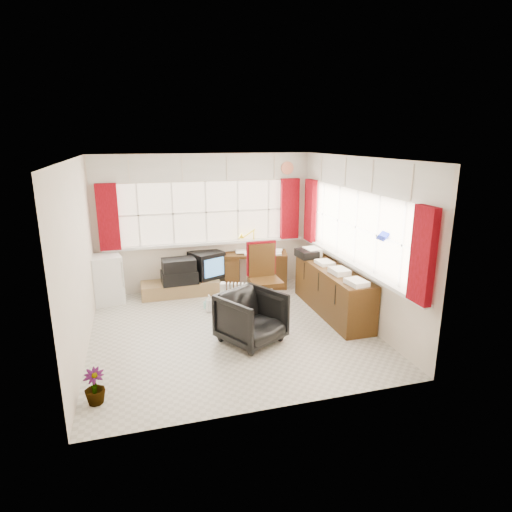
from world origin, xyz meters
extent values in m
plane|color=beige|center=(0.00, 0.00, 0.00)|extent=(4.00, 4.00, 0.00)
plane|color=beige|center=(0.00, 2.00, 1.25)|extent=(4.00, 0.00, 4.00)
plane|color=beige|center=(0.00, -2.00, 1.25)|extent=(4.00, 0.00, 4.00)
plane|color=beige|center=(-2.00, 0.00, 1.25)|extent=(0.00, 4.00, 4.00)
plane|color=beige|center=(2.00, 0.00, 1.25)|extent=(0.00, 4.00, 4.00)
plane|color=white|center=(0.00, 0.00, 2.50)|extent=(4.00, 4.00, 0.00)
plane|color=beige|center=(0.00, 1.98, 1.45)|extent=(3.60, 0.00, 3.60)
cube|color=white|center=(0.00, 1.94, 0.87)|extent=(3.70, 0.12, 0.05)
cube|color=white|center=(-1.20, 1.97, 1.45)|extent=(0.03, 0.02, 1.10)
cube|color=white|center=(-0.60, 1.97, 1.45)|extent=(0.03, 0.02, 1.10)
cube|color=white|center=(0.00, 1.97, 1.45)|extent=(0.03, 0.02, 1.10)
cube|color=white|center=(0.60, 1.97, 1.45)|extent=(0.03, 0.02, 1.10)
cube|color=white|center=(1.20, 1.97, 1.45)|extent=(0.03, 0.02, 1.10)
plane|color=beige|center=(1.98, 0.00, 1.45)|extent=(0.00, 3.60, 3.60)
cube|color=white|center=(1.94, 0.00, 0.87)|extent=(0.12, 3.70, 0.05)
cube|color=white|center=(1.97, -1.20, 1.45)|extent=(0.02, 0.03, 1.10)
cube|color=white|center=(1.97, -0.60, 1.45)|extent=(0.02, 0.03, 1.10)
cube|color=white|center=(1.97, 0.00, 1.45)|extent=(0.02, 0.03, 1.10)
cube|color=white|center=(1.97, 0.60, 1.45)|extent=(0.02, 0.03, 1.10)
cube|color=white|center=(1.97, 1.20, 1.45)|extent=(0.02, 0.03, 1.10)
cube|color=maroon|center=(-1.70, 1.90, 1.46)|extent=(0.35, 0.10, 1.15)
cube|color=maroon|center=(1.60, 1.90, 1.46)|extent=(0.35, 0.10, 1.15)
cube|color=maroon|center=(1.90, 1.60, 1.46)|extent=(0.10, 0.35, 1.15)
cube|color=maroon|center=(1.90, -1.70, 1.46)|extent=(0.10, 0.35, 1.15)
cube|color=silver|center=(0.00, 1.96, 2.25)|extent=(3.95, 0.08, 0.48)
cube|color=silver|center=(1.96, 0.00, 2.25)|extent=(0.08, 3.95, 0.48)
cube|color=#533313|center=(0.90, 1.80, 0.64)|extent=(1.27, 0.86, 0.05)
cube|color=#533313|center=(0.47, 1.92, 0.31)|extent=(0.40, 0.57, 0.62)
cube|color=#533313|center=(1.33, 1.68, 0.31)|extent=(0.40, 0.57, 0.62)
cube|color=white|center=(0.90, 1.80, 0.68)|extent=(0.26, 0.31, 0.02)
cube|color=white|center=(0.90, 1.80, 0.68)|extent=(0.26, 0.31, 0.02)
cube|color=white|center=(0.90, 1.80, 0.69)|extent=(0.26, 0.31, 0.02)
cube|color=white|center=(0.90, 1.80, 0.69)|extent=(0.26, 0.31, 0.02)
cube|color=white|center=(0.90, 1.80, 0.70)|extent=(0.26, 0.31, 0.02)
cube|color=white|center=(0.90, 1.80, 0.70)|extent=(0.26, 0.31, 0.02)
cylinder|color=yellow|center=(0.89, 1.91, 0.68)|extent=(0.10, 0.10, 0.02)
cylinder|color=yellow|center=(0.89, 1.91, 0.87)|extent=(0.02, 0.02, 0.38)
cone|color=yellow|center=(0.89, 1.91, 1.02)|extent=(0.17, 0.15, 0.15)
cube|color=black|center=(0.66, 0.39, 0.02)|extent=(0.49, 0.49, 0.04)
cylinder|color=silver|center=(0.66, 0.39, 0.28)|extent=(0.07, 0.07, 0.56)
cube|color=#533313|center=(0.66, 0.39, 0.56)|extent=(0.48, 0.46, 0.07)
cube|color=#533313|center=(0.65, 0.63, 0.87)|extent=(0.43, 0.06, 0.54)
cube|color=maroon|center=(0.65, 0.63, 0.89)|extent=(0.48, 0.07, 0.56)
imported|color=black|center=(0.20, -0.44, 0.36)|extent=(1.06, 1.07, 0.72)
cube|color=white|center=(0.18, 0.47, 0.04)|extent=(0.40, 0.27, 0.08)
cube|color=white|center=(0.02, 0.52, 0.32)|extent=(0.06, 0.11, 0.49)
cube|color=white|center=(0.08, 0.50, 0.32)|extent=(0.06, 0.11, 0.49)
cube|color=white|center=(0.13, 0.48, 0.32)|extent=(0.06, 0.11, 0.49)
cube|color=white|center=(0.18, 0.47, 0.32)|extent=(0.06, 0.11, 0.49)
cube|color=white|center=(0.24, 0.45, 0.32)|extent=(0.06, 0.11, 0.49)
cube|color=white|center=(0.29, 0.43, 0.32)|extent=(0.06, 0.11, 0.49)
cube|color=white|center=(0.34, 0.41, 0.32)|extent=(0.06, 0.11, 0.49)
cube|color=#533313|center=(1.73, 0.20, 0.38)|extent=(0.50, 2.00, 0.75)
cube|color=white|center=(1.70, -0.60, 0.80)|extent=(0.24, 0.32, 0.10)
cube|color=white|center=(1.70, -0.07, 0.80)|extent=(0.24, 0.32, 0.10)
cube|color=white|center=(1.70, 0.47, 0.80)|extent=(0.24, 0.32, 0.10)
cube|color=white|center=(1.70, 1.00, 0.80)|extent=(0.24, 0.32, 0.10)
cube|color=black|center=(1.58, 0.95, 0.82)|extent=(0.33, 0.41, 0.13)
cube|color=#99774C|center=(-0.55, 1.72, 0.12)|extent=(1.40, 0.50, 0.25)
cube|color=black|center=(-0.04, 1.85, 0.49)|extent=(0.69, 0.66, 0.49)
cube|color=#4789CB|center=(0.06, 1.62, 0.49)|extent=(0.38, 0.18, 0.33)
cube|color=black|center=(-0.57, 1.64, 0.36)|extent=(0.65, 0.43, 0.23)
cube|color=black|center=(-0.57, 1.64, 0.59)|extent=(0.59, 0.41, 0.22)
cube|color=white|center=(-1.80, 1.69, 0.42)|extent=(0.58, 0.58, 0.84)
cube|color=silver|center=(-1.53, 1.50, 0.54)|extent=(0.02, 0.02, 0.44)
imported|color=white|center=(-0.19, 0.77, 0.15)|extent=(0.12, 0.12, 0.30)
imported|color=#8DD2C9|center=(-0.21, 0.94, 0.09)|extent=(0.11, 0.11, 0.18)
imported|color=black|center=(-1.80, -1.39, 0.20)|extent=(0.24, 0.24, 0.40)
camera|label=1|loc=(-1.24, -5.73, 2.75)|focal=30.00mm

